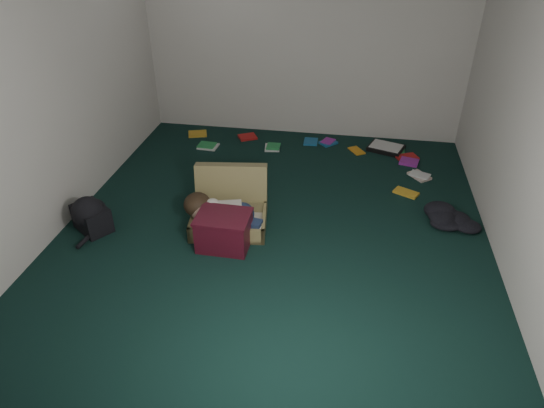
% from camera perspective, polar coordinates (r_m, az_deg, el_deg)
% --- Properties ---
extents(floor, '(4.50, 4.50, 0.00)m').
position_cam_1_polar(floor, '(4.69, 0.31, -2.64)').
color(floor, black).
rests_on(floor, ground).
extents(wall_back, '(4.50, 0.00, 4.50)m').
position_cam_1_polar(wall_back, '(6.23, 3.91, 19.41)').
color(wall_back, silver).
rests_on(wall_back, ground).
extents(wall_front, '(4.50, 0.00, 4.50)m').
position_cam_1_polar(wall_front, '(2.17, -9.40, -8.15)').
color(wall_front, silver).
rests_on(wall_front, ground).
extents(wall_left, '(0.00, 4.50, 4.50)m').
position_cam_1_polar(wall_left, '(4.81, -24.51, 12.73)').
color(wall_left, silver).
rests_on(wall_left, ground).
extents(wall_right, '(0.00, 4.50, 4.50)m').
position_cam_1_polar(wall_right, '(4.27, 28.31, 9.47)').
color(wall_right, silver).
rests_on(wall_right, ground).
extents(suitcase, '(0.79, 0.77, 0.52)m').
position_cam_1_polar(suitcase, '(4.71, -4.96, -0.36)').
color(suitcase, olive).
rests_on(suitcase, floor).
extents(person, '(0.78, 0.37, 0.32)m').
position_cam_1_polar(person, '(4.54, -5.84, -1.10)').
color(person, silver).
rests_on(person, suitcase).
extents(maroon_bin, '(0.48, 0.38, 0.33)m').
position_cam_1_polar(maroon_bin, '(4.37, -5.67, -3.13)').
color(maroon_bin, '#480E1C').
rests_on(maroon_bin, floor).
extents(backpack, '(0.57, 0.55, 0.27)m').
position_cam_1_polar(backpack, '(4.89, -20.45, -1.48)').
color(backpack, black).
rests_on(backpack, floor).
extents(clothing_pile, '(0.50, 0.46, 0.13)m').
position_cam_1_polar(clothing_pile, '(5.02, 20.52, -1.46)').
color(clothing_pile, black).
rests_on(clothing_pile, floor).
extents(paper_tray, '(0.49, 0.43, 0.06)m').
position_cam_1_polar(paper_tray, '(6.30, 13.26, 6.45)').
color(paper_tray, black).
rests_on(paper_tray, floor).
extents(book_scatter, '(3.04, 1.37, 0.02)m').
position_cam_1_polar(book_scatter, '(6.09, 6.41, 6.07)').
color(book_scatter, gold).
rests_on(book_scatter, floor).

